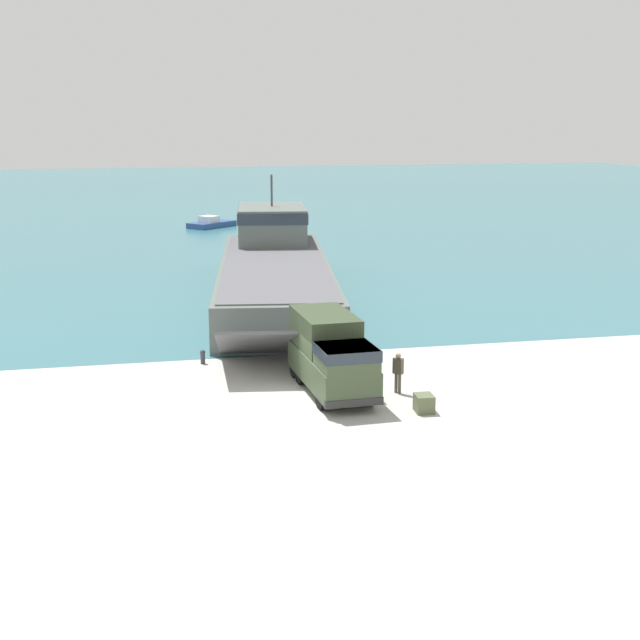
{
  "coord_description": "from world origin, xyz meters",
  "views": [
    {
      "loc": [
        -6.61,
        -36.55,
        11.88
      ],
      "look_at": [
        2.4,
        4.89,
        2.24
      ],
      "focal_mm": 50.0,
      "sensor_mm": 36.0,
      "label": 1
    }
  ],
  "objects_px": {
    "landing_craft": "(274,267)",
    "military_truck": "(331,355)",
    "soldier_on_ramp": "(398,370)",
    "cargo_crate": "(424,403)",
    "mooring_bollard": "(203,356)",
    "moored_boat_a": "(211,223)"
  },
  "relations": [
    {
      "from": "landing_craft",
      "to": "mooring_bollard",
      "type": "xyz_separation_m",
      "value": [
        -6.41,
        -17.08,
        -1.5
      ]
    },
    {
      "from": "landing_craft",
      "to": "mooring_bollard",
      "type": "bearing_deg",
      "value": -102.21
    },
    {
      "from": "military_truck",
      "to": "cargo_crate",
      "type": "xyz_separation_m",
      "value": [
        3.12,
        -3.54,
        -1.34
      ]
    },
    {
      "from": "military_truck",
      "to": "soldier_on_ramp",
      "type": "height_order",
      "value": "military_truck"
    },
    {
      "from": "cargo_crate",
      "to": "mooring_bollard",
      "type": "bearing_deg",
      "value": 131.52
    },
    {
      "from": "moored_boat_a",
      "to": "military_truck",
      "type": "bearing_deg",
      "value": -42.28
    },
    {
      "from": "military_truck",
      "to": "soldier_on_ramp",
      "type": "xyz_separation_m",
      "value": [
        2.83,
        -0.81,
        -0.64
      ]
    },
    {
      "from": "military_truck",
      "to": "moored_boat_a",
      "type": "height_order",
      "value": "military_truck"
    },
    {
      "from": "military_truck",
      "to": "moored_boat_a",
      "type": "relative_size",
      "value": 1.21
    },
    {
      "from": "landing_craft",
      "to": "soldier_on_ramp",
      "type": "height_order",
      "value": "landing_craft"
    },
    {
      "from": "landing_craft",
      "to": "military_truck",
      "type": "distance_m",
      "value": 22.95
    },
    {
      "from": "moored_boat_a",
      "to": "cargo_crate",
      "type": "relative_size",
      "value": 6.54
    },
    {
      "from": "landing_craft",
      "to": "soldier_on_ramp",
      "type": "distance_m",
      "value": 23.79
    },
    {
      "from": "landing_craft",
      "to": "military_truck",
      "type": "height_order",
      "value": "landing_craft"
    },
    {
      "from": "soldier_on_ramp",
      "to": "military_truck",
      "type": "bearing_deg",
      "value": -57.91
    },
    {
      "from": "military_truck",
      "to": "soldier_on_ramp",
      "type": "relative_size",
      "value": 3.84
    },
    {
      "from": "soldier_on_ramp",
      "to": "mooring_bollard",
      "type": "distance_m",
      "value": 10.43
    },
    {
      "from": "mooring_bollard",
      "to": "landing_craft",
      "type": "bearing_deg",
      "value": 69.42
    },
    {
      "from": "military_truck",
      "to": "moored_boat_a",
      "type": "distance_m",
      "value": 62.21
    },
    {
      "from": "cargo_crate",
      "to": "soldier_on_ramp",
      "type": "bearing_deg",
      "value": 96.01
    },
    {
      "from": "landing_craft",
      "to": "moored_boat_a",
      "type": "relative_size",
      "value": 6.03
    },
    {
      "from": "landing_craft",
      "to": "cargo_crate",
      "type": "height_order",
      "value": "landing_craft"
    }
  ]
}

